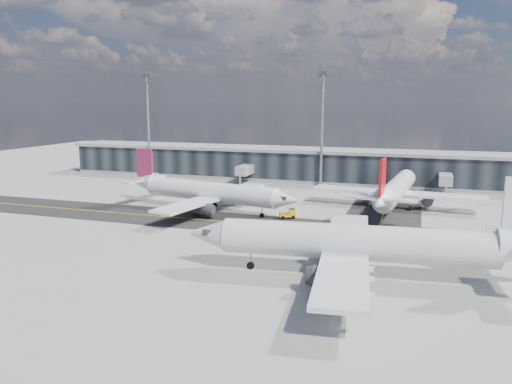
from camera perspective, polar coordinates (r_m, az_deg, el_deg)
ground at (r=84.49m, az=1.07°, el=-4.49°), size 300.00×300.00×0.00m
taxiway_lanes at (r=93.56m, az=5.33°, el=-3.05°), size 180.00×63.00×0.03m
terminal_concourse at (r=136.22m, az=8.02°, el=2.89°), size 152.00×19.80×8.80m
floodlight_masts at (r=128.40m, az=7.56°, el=7.61°), size 102.50×0.70×28.90m
airliner_af at (r=99.61m, az=-5.56°, el=0.03°), size 39.21×33.62×11.65m
airliner_redtail at (r=104.61m, az=15.68°, el=0.26°), size 34.75×40.71×12.05m
airliner_near at (r=63.25m, az=11.88°, el=-5.77°), size 44.58×38.09×13.20m
baggage_tug at (r=93.31m, az=3.78°, el=-2.49°), size 3.24×2.52×1.84m
service_van at (r=122.70m, az=11.59°, el=0.37°), size 4.46×5.91×1.49m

